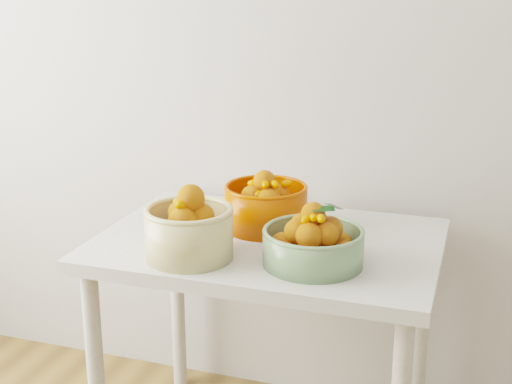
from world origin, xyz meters
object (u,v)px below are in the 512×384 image
at_px(table, 269,268).
at_px(bowl_orange, 266,206).
at_px(bowl_cream, 189,230).
at_px(bowl_green, 313,243).

distance_m(table, bowl_orange, 0.19).
distance_m(bowl_cream, bowl_orange, 0.32).
bearing_deg(bowl_orange, bowl_green, -48.69).
bearing_deg(table, bowl_cream, -128.06).
bearing_deg(bowl_green, table, 138.51).
bearing_deg(bowl_green, bowl_orange, 131.31).
distance_m(bowl_green, bowl_orange, 0.31).
height_order(bowl_cream, bowl_orange, bowl_cream).
xyz_separation_m(bowl_cream, bowl_green, (0.33, 0.06, -0.02)).
relative_size(bowl_green, bowl_orange, 1.08).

